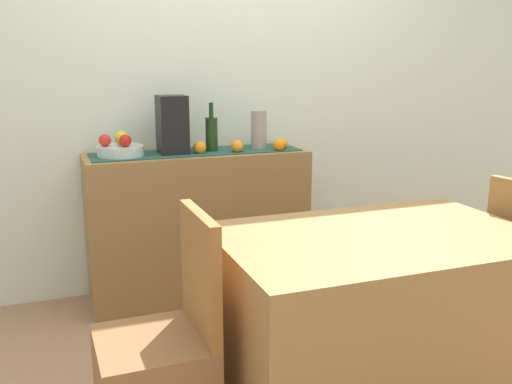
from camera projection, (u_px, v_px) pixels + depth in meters
name	position (u px, v px, depth m)	size (l,w,h in m)	color
ground_plane	(293.00, 360.00, 2.78)	(6.40, 6.40, 0.02)	#A47559
room_wall_rear	(219.00, 72.00, 3.55)	(6.40, 0.06, 2.70)	silver
sideboard_console	(199.00, 225.00, 3.44)	(1.30, 0.42, 0.89)	olive
table_runner	(197.00, 152.00, 3.34)	(1.22, 0.32, 0.01)	#254B3E
fruit_bowl	(121.00, 151.00, 3.19)	(0.26, 0.26, 0.06)	silver
apple_upper	(125.00, 141.00, 3.13)	(0.07, 0.07, 0.07)	red
apple_right	(105.00, 140.00, 3.15)	(0.07, 0.07, 0.07)	red
apple_front	(122.00, 138.00, 3.20)	(0.08, 0.08, 0.08)	gold
wine_bottle	(212.00, 133.00, 3.35)	(0.07, 0.07, 0.29)	#1D3516
coffee_maker	(172.00, 125.00, 3.26)	(0.16, 0.18, 0.34)	black
ceramic_vase	(259.00, 130.00, 3.45)	(0.10, 0.10, 0.23)	#A38D88
orange_loose_mid	(282.00, 144.00, 3.46)	(0.07, 0.07, 0.07)	orange
orange_loose_far	(238.00, 146.00, 3.33)	(0.07, 0.07, 0.07)	orange
orange_loose_end	(200.00, 148.00, 3.28)	(0.07, 0.07, 0.07)	orange
orange_loose_near_bowl	(279.00, 145.00, 3.39)	(0.07, 0.07, 0.07)	orange
dining_table	(375.00, 319.00, 2.36)	(1.28, 0.84, 0.74)	#9C6D3D
chair_near_window	(159.00, 384.00, 2.07)	(0.40, 0.40, 0.90)	#905C38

